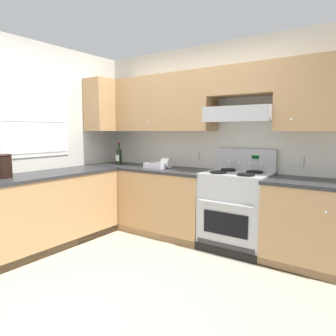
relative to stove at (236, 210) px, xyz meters
name	(u,v)px	position (x,y,z in m)	size (l,w,h in m)	color
ground_plane	(121,272)	(-0.70, -1.25, -0.48)	(7.04, 7.04, 0.00)	#B2AA99
wall_back	(224,126)	(-0.30, 0.27, 1.00)	(4.68, 0.57, 2.55)	silver
wall_left	(43,137)	(-2.29, -1.03, 0.87)	(0.47, 4.00, 2.55)	silver
counter_back_run	(195,206)	(-0.56, -0.01, -0.03)	(3.60, 0.65, 0.91)	tan
counter_left_run	(46,210)	(-1.95, -1.26, -0.03)	(0.63, 1.91, 0.91)	tan
stove	(236,210)	(0.00, 0.00, 0.00)	(0.76, 0.62, 1.20)	#B7BABC
wine_bottle	(119,156)	(-1.88, -0.03, 0.57)	(0.08, 0.08, 0.34)	black
bowl	(157,166)	(-1.16, -0.01, 0.46)	(0.30, 0.27, 0.07)	silver
bucket	(2,166)	(-2.01, -1.72, 0.57)	(0.21, 0.21, 0.26)	black
paper_towel_roll	(167,163)	(-1.04, 0.03, 0.50)	(0.13, 0.14, 0.14)	white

